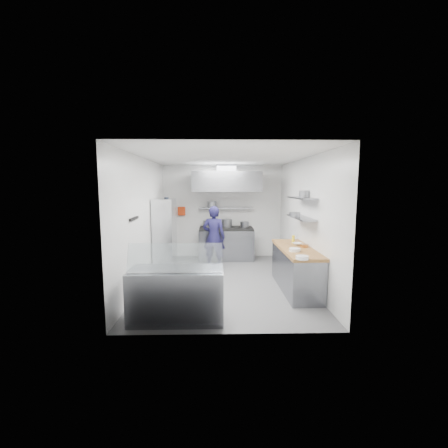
{
  "coord_description": "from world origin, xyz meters",
  "views": [
    {
      "loc": [
        -0.17,
        -6.68,
        2.17
      ],
      "look_at": [
        0.0,
        0.6,
        1.25
      ],
      "focal_mm": 24.0,
      "sensor_mm": 36.0,
      "label": 1
    }
  ],
  "objects_px": {
    "display_case": "(177,295)",
    "wire_rack": "(165,234)",
    "chef": "(214,237)",
    "gas_range": "(226,244)"
  },
  "relations": [
    {
      "from": "gas_range",
      "to": "display_case",
      "type": "distance_m",
      "value": 4.2
    },
    {
      "from": "wire_rack",
      "to": "display_case",
      "type": "xyz_separation_m",
      "value": [
        0.7,
        -3.05,
        -0.5
      ]
    },
    {
      "from": "wire_rack",
      "to": "chef",
      "type": "bearing_deg",
      "value": 5.54
    },
    {
      "from": "gas_range",
      "to": "chef",
      "type": "xyz_separation_m",
      "value": [
        -0.36,
        -0.93,
        0.38
      ]
    },
    {
      "from": "chef",
      "to": "display_case",
      "type": "bearing_deg",
      "value": 91.43
    },
    {
      "from": "chef",
      "to": "wire_rack",
      "type": "height_order",
      "value": "wire_rack"
    },
    {
      "from": "wire_rack",
      "to": "display_case",
      "type": "bearing_deg",
      "value": -77.01
    },
    {
      "from": "chef",
      "to": "wire_rack",
      "type": "distance_m",
      "value": 1.28
    },
    {
      "from": "display_case",
      "to": "wire_rack",
      "type": "bearing_deg",
      "value": 102.99
    },
    {
      "from": "wire_rack",
      "to": "display_case",
      "type": "distance_m",
      "value": 3.17
    }
  ]
}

